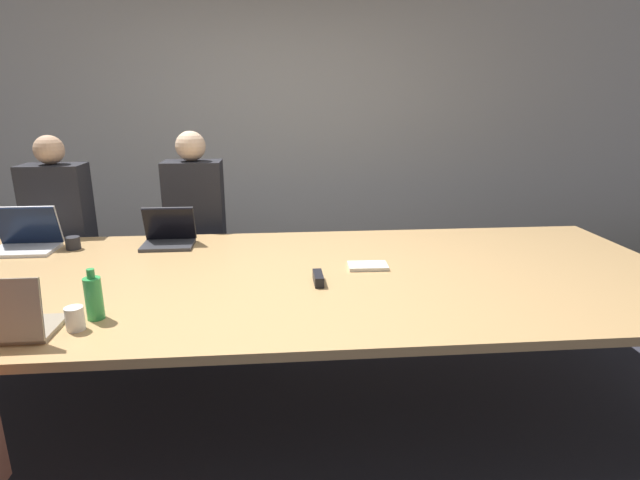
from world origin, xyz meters
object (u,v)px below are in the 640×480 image
Objects in this scene: laptop_near_left at (4,320)px; cup_near_left at (75,319)px; laptop_far_left at (26,238)px; laptop_far_midleft at (169,234)px; person_far_midleft at (197,235)px; cup_far_left at (73,243)px; stapler at (318,278)px; person_far_left at (63,243)px; bottle_near_left at (94,297)px.

laptop_near_left is 3.58× the size of cup_near_left.
laptop_far_left is 0.83m from laptop_far_midleft.
laptop_near_left is (-0.45, -1.72, 0.15)m from person_far_midleft.
cup_far_left is 1.19m from cup_near_left.
stapler is (0.77, -1.24, 0.10)m from person_far_midleft.
person_far_midleft is (0.64, 0.55, -0.12)m from cup_far_left.
cup_near_left reaches higher than stapler.
person_far_left reaches higher than laptop_far_left.
cup_near_left is at bearing -69.14° from cup_far_left.
stapler is at bearing -40.34° from laptop_far_midleft.
person_far_midleft is 9.49× the size of stapler.
bottle_near_left is 1.43× the size of stapler.
person_far_left is 16.92× the size of cup_far_left.
laptop_far_midleft is 0.91× the size of laptop_near_left.
laptop_near_left is at bearing -106.84° from laptop_far_midleft.
person_far_left is 0.99× the size of person_far_midleft.
laptop_far_left is 4.34× the size of cup_far_left.
laptop_far_midleft is at bearing -27.23° from person_far_left.
laptop_far_midleft is 1.44× the size of bottle_near_left.
bottle_near_left is (0.28, 0.15, 0.02)m from laptop_near_left.
laptop_far_midleft is 2.06× the size of stapler.
cup_near_left is (0.42, -1.11, 0.01)m from cup_far_left.
laptop_far_left is 2.40× the size of stapler.
laptop_far_midleft is 1.13m from stapler.
laptop_far_left is at bearing 177.28° from cup_far_left.
person_far_left is 14.89× the size of cup_near_left.
person_far_left is 4.56× the size of laptop_far_midleft.
laptop_near_left is (0.46, -1.18, -0.00)m from laptop_far_left.
person_far_left is 6.55× the size of bottle_near_left.
laptop_near_left is (0.19, -1.17, 0.04)m from cup_far_left.
person_far_left reaches higher than stapler.
cup_far_left is 0.56m from laptop_far_midleft.
laptop_far_left is 0.25× the size of person_far_midleft.
laptop_far_midleft is at bearing 85.28° from bottle_near_left.
laptop_far_left reaches higher than laptop_near_left.
laptop_far_left is 1.27m from bottle_near_left.
person_far_midleft is 1.47m from stapler.
person_far_midleft reaches higher than laptop_far_midleft.
laptop_near_left is at bearing -68.64° from laptop_far_left.
stapler is at bearing 18.86° from bottle_near_left.
person_far_midleft is (0.08, 0.51, -0.15)m from laptop_far_midleft.
laptop_near_left is (0.44, -1.62, 0.16)m from person_far_left.
stapler is (1.67, -1.15, 0.11)m from person_far_left.
cup_far_left is at bearing -2.72° from laptop_far_left.
cup_far_left is at bearing 153.43° from stapler.
bottle_near_left is (0.04, 0.10, 0.05)m from cup_near_left.
cup_far_left is 0.25× the size of laptop_near_left.
laptop_far_left is at bearing 125.70° from bottle_near_left.
laptop_near_left is 0.32m from bottle_near_left.
cup_far_left is 0.06× the size of person_far_midleft.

